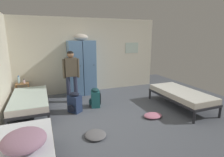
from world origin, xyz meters
The scene contains 14 objects.
ground_plane centered at (0.00, 0.00, 0.00)m, with size 8.12×8.12×0.00m, color #565B66.
room_backdrop centered at (-1.25, 1.28, 1.31)m, with size 5.20×4.99×2.62m.
locker_bank centered at (-0.35, 2.18, 0.97)m, with size 0.90×0.55×2.07m.
shelf_unit centered at (-2.24, 2.18, 0.35)m, with size 0.38×0.30×0.57m.
bed_right centered at (1.99, -0.05, 0.38)m, with size 0.90×1.90×0.49m.
bed_left_rear centered at (-1.99, 1.03, 0.38)m, with size 0.90×1.90×0.49m.
bedding_heap centered at (-1.93, -1.38, 0.61)m, with size 0.59×0.63×0.24m.
person_traveler centered at (-0.81, 1.53, 0.95)m, with size 0.50×0.21×1.57m.
water_bottle centered at (-2.32, 2.20, 0.68)m, with size 0.07×0.07×0.24m.
lotion_bottle centered at (-2.17, 2.14, 0.63)m, with size 0.06×0.06×0.14m.
backpack_teal centered at (-0.27, 0.89, 0.26)m, with size 0.38×0.36×0.55m.
backpack_navy centered at (-0.89, 0.71, 0.26)m, with size 0.42×0.41×0.55m.
clothes_pile_grey centered at (-0.72, -0.67, 0.04)m, with size 0.43×0.47×0.08m.
clothes_pile_pink centered at (0.88, -0.33, 0.04)m, with size 0.47×0.37×0.09m.
Camera 1 is at (-1.62, -3.86, 1.99)m, focal length 28.86 mm.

